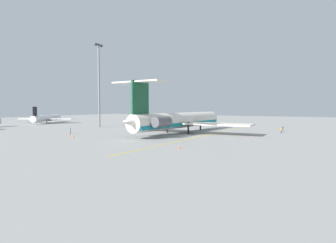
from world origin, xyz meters
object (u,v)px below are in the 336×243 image
ground_crew_starboard (283,128)px  safety_cone_tail (73,136)px  airliner_mid_left (47,118)px  safety_cone_wingtip (69,134)px  main_jetliner (178,120)px  ground_crew_portside (281,129)px  ground_crew_near_tail (169,124)px  safety_cone_nose (179,147)px  light_mast (99,82)px  ground_crew_near_nose (70,130)px

ground_crew_starboard → safety_cone_tail: bearing=18.2°
airliner_mid_left → safety_cone_wingtip: 64.28m
main_jetliner → safety_cone_tail: size_ratio=85.29×
main_jetliner → airliner_mid_left: size_ratio=1.95×
ground_crew_portside → safety_cone_wingtip: (-33.79, 48.09, -0.81)m
ground_crew_portside → safety_cone_tail: (-36.86, 43.19, -0.81)m
ground_crew_near_tail → safety_cone_nose: 57.72m
ground_crew_starboard → light_mast: (-13.56, 62.08, 15.44)m
ground_crew_near_tail → safety_cone_tail: size_ratio=3.00×
airliner_mid_left → safety_cone_wingtip: size_ratio=43.83×
ground_crew_near_tail → safety_cone_nose: (-49.63, -29.46, -0.77)m
main_jetliner → ground_crew_near_nose: (-16.41, 25.04, -2.63)m
main_jetliner → ground_crew_portside: (14.50, -25.80, -2.63)m
ground_crew_near_nose → safety_cone_nose: 39.56m
ground_crew_starboard → safety_cone_tail: (-43.65, 42.80, -0.80)m
safety_cone_wingtip → light_mast: size_ratio=0.02×
ground_crew_near_nose → safety_cone_tail: bearing=-72.4°
ground_crew_near_tail → safety_cone_tail: (-46.44, 1.37, -0.77)m
main_jetliner → ground_crew_near_tail: bearing=38.7°
main_jetliner → safety_cone_wingtip: 29.68m
safety_cone_wingtip → airliner_mid_left: bearing=56.9°
airliner_mid_left → light_mast: (-8.02, -39.47, 14.30)m
main_jetliner → safety_cone_nose: bearing=-147.2°
safety_cone_wingtip → main_jetliner: bearing=-49.1°
safety_cone_nose → airliner_mid_left: bearing=65.2°
safety_cone_wingtip → light_mast: light_mast is taller
safety_cone_wingtip → safety_cone_tail: same height
ground_crew_portside → main_jetliner: bearing=141.9°
light_mast → ground_crew_portside: bearing=-83.8°
ground_crew_starboard → ground_crew_near_tail: bearing=-31.3°
ground_crew_starboard → ground_crew_portside: bearing=65.9°
main_jetliner → ground_crew_portside: size_ratio=27.26×
ground_crew_near_nose → ground_crew_near_tail: ground_crew_near_nose is taller
ground_crew_portside → safety_cone_nose: (-40.05, 12.36, -0.81)m
ground_crew_portside → ground_crew_near_tail: bearing=99.7°
ground_crew_starboard → safety_cone_nose: 48.35m
safety_cone_wingtip → safety_cone_tail: (-3.06, -4.91, 0.00)m
ground_crew_portside → light_mast: light_mast is taller
safety_cone_nose → safety_cone_wingtip: size_ratio=1.00×
ground_crew_near_nose → safety_cone_nose: bearing=-47.9°
airliner_mid_left → ground_crew_portside: airliner_mid_left is taller
safety_cone_nose → ground_crew_near_nose: bearing=76.6°
main_jetliner → safety_cone_wingtip: main_jetliner is taller
airliner_mid_left → safety_cone_tail: 70.06m
main_jetliner → ground_crew_starboard: (21.29, -25.41, -2.64)m
ground_crew_portside → safety_cone_wingtip: ground_crew_portside is taller
safety_cone_wingtip → light_mast: 34.65m
airliner_mid_left → light_mast: size_ratio=0.79×
safety_cone_wingtip → ground_crew_near_tail: bearing=-8.2°
safety_cone_nose → safety_cone_tail: same height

